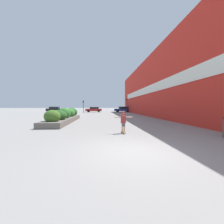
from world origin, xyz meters
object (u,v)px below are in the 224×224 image
object	(u,v)px
skateboard	(123,132)
car_rightmost	(94,109)
skateboarder	(123,120)
car_center_right	(154,109)
traffic_light_left	(83,104)
car_leftmost	(123,109)
car_center_left	(55,109)
traffic_light_right	(127,103)

from	to	relation	value
skateboard	car_rightmost	xyz separation A→B (m)	(-3.36, 33.74, 0.70)
skateboarder	car_center_right	xyz separation A→B (m)	(13.92, 32.79, -0.05)
skateboard	traffic_light_left	world-z (taller)	traffic_light_left
skateboard	car_rightmost	world-z (taller)	car_rightmost
skateboarder	traffic_light_left	bearing A→B (deg)	100.98
skateboarder	car_rightmost	bearing A→B (deg)	95.43
skateboard	car_leftmost	size ratio (longest dim) A/B	0.16
traffic_light_left	car_center_right	bearing A→B (deg)	10.82
car_leftmost	skateboarder	bearing A→B (deg)	171.62
skateboarder	car_center_right	size ratio (longest dim) A/B	0.26
skateboard	car_center_left	distance (m)	35.18
car_center_right	traffic_light_right	bearing A→B (deg)	-65.47
car_rightmost	traffic_light_left	bearing A→B (deg)	152.93
skateboard	traffic_light_left	distance (m)	29.67
traffic_light_left	skateboarder	bearing A→B (deg)	-78.76
skateboard	traffic_light_left	bearing A→B (deg)	100.98
skateboarder	skateboard	bearing A→B (deg)	-91.45
skateboard	skateboarder	bearing A→B (deg)	88.55
skateboarder	car_leftmost	xyz separation A→B (m)	(4.84, 32.84, 0.02)
skateboarder	traffic_light_left	size ratio (longest dim) A/B	0.38
skateboarder	car_rightmost	world-z (taller)	car_rightmost
skateboarder	traffic_light_right	size ratio (longest dim) A/B	0.32
skateboard	car_center_left	xyz separation A→B (m)	(-13.74, 32.37, 0.74)
car_rightmost	traffic_light_right	xyz separation A→B (m)	(8.64, -4.90, 1.70)
skateboarder	traffic_light_right	distance (m)	29.37
traffic_light_left	traffic_light_right	bearing A→B (deg)	-0.95
skateboard	skateboarder	size ratio (longest dim) A/B	0.64
car_center_left	traffic_light_right	world-z (taller)	traffic_light_right
skateboarder	traffic_light_right	bearing A→B (deg)	79.38
car_center_right	traffic_light_left	distance (m)	20.09
skateboard	car_center_left	size ratio (longest dim) A/B	0.17
car_center_right	car_leftmost	bearing A→B (deg)	-90.32
car_center_right	traffic_light_left	world-z (taller)	traffic_light_left
car_center_left	car_rightmost	size ratio (longest dim) A/B	0.96
car_center_left	traffic_light_left	world-z (taller)	traffic_light_left
car_leftmost	traffic_light_left	world-z (taller)	traffic_light_left
car_center_right	traffic_light_right	xyz separation A→B (m)	(-8.65, -3.95, 1.72)
skateboard	car_leftmost	bearing A→B (deg)	81.37
car_rightmost	skateboard	bearing A→B (deg)	-174.31
traffic_light_left	car_leftmost	bearing A→B (deg)	19.78
skateboard	traffic_light_right	distance (m)	29.42
car_center_left	car_leftmost	bearing A→B (deg)	91.45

